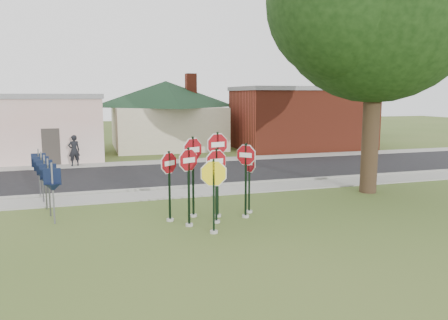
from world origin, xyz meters
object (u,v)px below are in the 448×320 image
object	(u,v)px
stop_sign_left	(189,176)
stop_sign_center	(216,176)
pedestrian	(74,150)
stop_sign_yellow	(214,186)

from	to	relation	value
stop_sign_left	stop_sign_center	bearing A→B (deg)	6.10
stop_sign_left	pedestrian	distance (m)	13.83
stop_sign_center	pedestrian	bearing A→B (deg)	109.81
stop_sign_yellow	pedestrian	size ratio (longest dim) A/B	1.32
stop_sign_center	pedestrian	xyz separation A→B (m)	(-4.75, 13.18, -0.60)
stop_sign_center	stop_sign_left	bearing A→B (deg)	-173.90
stop_sign_center	stop_sign_yellow	world-z (taller)	stop_sign_center
stop_sign_center	stop_sign_left	xyz separation A→B (m)	(-0.93, -0.10, 0.04)
stop_sign_center	stop_sign_left	distance (m)	0.93
stop_sign_left	pedestrian	world-z (taller)	stop_sign_left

